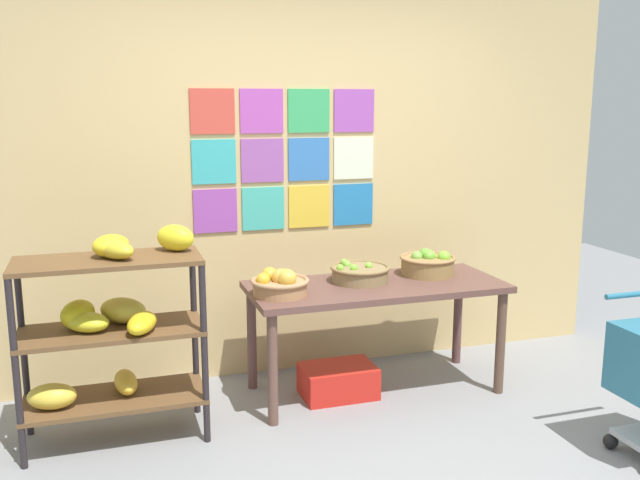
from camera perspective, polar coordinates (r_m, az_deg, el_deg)
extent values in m
cube|color=#D5B475|center=(4.66, -1.62, 7.01)|extent=(4.51, 0.06, 2.95)
cube|color=#D24537|center=(4.48, -8.77, 10.34)|extent=(0.28, 0.01, 0.28)
cube|color=#AD47AC|center=(4.54, -4.78, 10.44)|extent=(0.28, 0.01, 0.28)
cube|color=#36A85D|center=(4.63, -0.92, 10.49)|extent=(0.28, 0.01, 0.28)
cube|color=purple|center=(4.73, 2.80, 10.50)|extent=(0.28, 0.01, 0.28)
cube|color=#37B0B5|center=(4.50, -8.65, 6.33)|extent=(0.28, 0.01, 0.28)
cube|color=#9750A4|center=(4.56, -4.72, 6.48)|extent=(0.28, 0.01, 0.28)
cube|color=#3371BF|center=(4.64, -0.91, 6.60)|extent=(0.28, 0.01, 0.28)
cube|color=silver|center=(4.74, 2.76, 6.69)|extent=(0.28, 0.01, 0.28)
cube|color=purple|center=(4.54, -8.53, 2.37)|extent=(0.28, 0.01, 0.28)
cube|color=#3FB4A6|center=(4.60, -4.66, 2.57)|extent=(0.28, 0.01, 0.28)
cube|color=yellow|center=(4.68, -0.90, 2.76)|extent=(0.28, 0.01, 0.28)
cube|color=#2376BB|center=(4.78, 2.72, 2.93)|extent=(0.28, 0.01, 0.28)
cylinder|color=#262124|center=(3.80, -23.54, -9.95)|extent=(0.04, 0.04, 1.01)
cylinder|color=#262124|center=(3.81, -9.40, -9.09)|extent=(0.04, 0.04, 1.01)
cylinder|color=#262124|center=(4.16, -23.04, -8.08)|extent=(0.04, 0.04, 1.01)
cylinder|color=#262124|center=(4.17, -10.19, -7.30)|extent=(0.04, 0.04, 1.01)
cube|color=brown|center=(4.06, -16.31, -12.28)|extent=(0.96, 0.42, 0.03)
ellipsoid|color=yellow|center=(4.07, -15.56, -11.09)|extent=(0.15, 0.28, 0.11)
ellipsoid|color=yellow|center=(3.98, -21.02, -11.81)|extent=(0.28, 0.21, 0.13)
cube|color=brown|center=(3.92, -16.62, -7.11)|extent=(0.96, 0.42, 0.02)
ellipsoid|color=yellow|center=(3.98, -15.76, -5.55)|extent=(0.33, 0.32, 0.14)
ellipsoid|color=yellow|center=(3.90, -18.50, -6.36)|extent=(0.30, 0.28, 0.10)
ellipsoid|color=yellow|center=(3.98, -19.15, -5.72)|extent=(0.25, 0.28, 0.15)
ellipsoid|color=yellow|center=(3.80, -14.32, -6.58)|extent=(0.22, 0.29, 0.10)
cube|color=brown|center=(3.82, -16.95, -1.63)|extent=(0.96, 0.42, 0.02)
ellipsoid|color=yellow|center=(3.90, -11.72, 0.18)|extent=(0.26, 0.25, 0.15)
ellipsoid|color=gold|center=(3.79, -16.42, -0.73)|extent=(0.26, 0.30, 0.10)
ellipsoid|color=yellow|center=(3.85, -16.69, -0.44)|extent=(0.27, 0.28, 0.12)
cube|color=brown|center=(4.38, 4.59, -3.83)|extent=(1.59, 0.67, 0.04)
cylinder|color=brown|center=(4.02, -3.89, -10.50)|extent=(0.06, 0.06, 0.66)
cylinder|color=brown|center=(4.57, 14.51, -8.10)|extent=(0.06, 0.06, 0.66)
cylinder|color=brown|center=(4.52, -5.59, -8.01)|extent=(0.06, 0.06, 0.66)
cylinder|color=brown|center=(5.02, 11.17, -6.20)|extent=(0.06, 0.06, 0.66)
cylinder|color=olive|center=(4.62, 8.76, -2.13)|extent=(0.34, 0.34, 0.11)
torus|color=#9B7246|center=(4.61, 8.78, -1.44)|extent=(0.36, 0.36, 0.02)
sphere|color=#7ABE33|center=(4.61, 10.07, -1.39)|extent=(0.08, 0.08, 0.08)
sphere|color=#67AD37|center=(4.65, 8.58, -1.15)|extent=(0.08, 0.08, 0.08)
sphere|color=#6FB238|center=(4.60, 8.88, -1.34)|extent=(0.07, 0.07, 0.07)
sphere|color=#7AB33B|center=(4.62, 8.97, -1.33)|extent=(0.08, 0.08, 0.08)
sphere|color=#76AB41|center=(4.60, 7.91, -1.37)|extent=(0.08, 0.08, 0.08)
cylinder|color=olive|center=(4.41, 3.28, -2.83)|extent=(0.35, 0.35, 0.09)
torus|color=olive|center=(4.39, 3.29, -2.27)|extent=(0.38, 0.38, 0.02)
sphere|color=#7FC337|center=(4.34, 1.65, -2.29)|extent=(0.05, 0.05, 0.05)
sphere|color=#76CD3C|center=(4.44, 2.22, -2.02)|extent=(0.05, 0.05, 0.05)
sphere|color=#7CCF3A|center=(4.41, 4.00, -2.10)|extent=(0.05, 0.05, 0.05)
sphere|color=#72C830|center=(4.35, 2.78, -2.31)|extent=(0.05, 0.05, 0.05)
sphere|color=#7ABC39|center=(4.48, 1.98, -1.83)|extent=(0.05, 0.05, 0.05)
cylinder|color=#AB7C50|center=(4.10, -3.27, -3.93)|extent=(0.32, 0.32, 0.08)
torus|color=#A87D54|center=(4.09, -3.28, -3.36)|extent=(0.34, 0.34, 0.03)
sphere|color=gold|center=(4.07, -4.67, -3.27)|extent=(0.08, 0.08, 0.08)
sphere|color=gold|center=(4.16, -4.13, -2.90)|extent=(0.10, 0.10, 0.10)
sphere|color=gold|center=(4.08, -3.28, -3.14)|extent=(0.08, 0.08, 0.08)
sphere|color=gold|center=(4.09, -3.27, -3.04)|extent=(0.10, 0.10, 0.10)
sphere|color=gold|center=(4.13, -3.09, -3.07)|extent=(0.11, 0.11, 0.11)
sphere|color=gold|center=(4.05, -2.68, -3.14)|extent=(0.11, 0.11, 0.11)
cube|color=red|center=(4.47, 1.48, -11.41)|extent=(0.46, 0.31, 0.20)
sphere|color=black|center=(4.18, 22.61, -14.91)|extent=(0.08, 0.08, 0.08)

